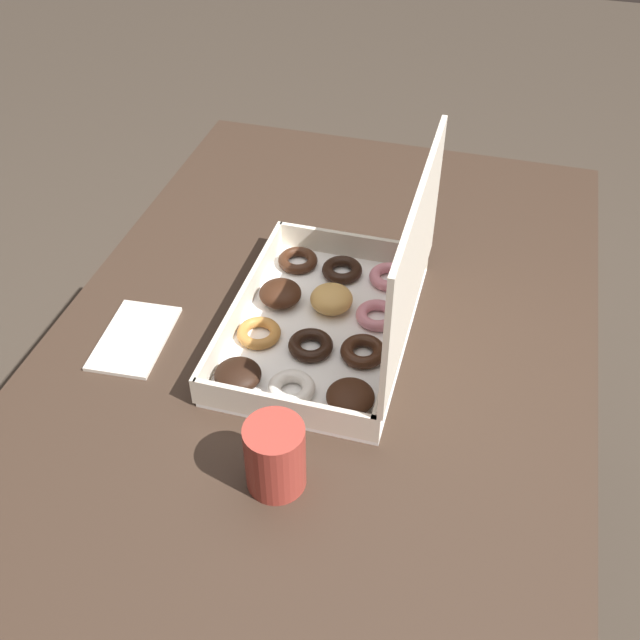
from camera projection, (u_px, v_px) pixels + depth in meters
name	position (u px, v px, depth m)	size (l,w,h in m)	color
ground_plane	(321.00, 588.00, 1.63)	(8.00, 8.00, 0.00)	#42382D
dining_table	(321.00, 383.00, 1.20)	(1.23, 0.81, 0.75)	#38281E
donut_box	(339.00, 310.00, 1.10)	(0.39, 0.26, 0.28)	white
coffee_mug	(275.00, 455.00, 0.90)	(0.07, 0.07, 0.10)	#A3382D
paper_napkin	(135.00, 338.00, 1.12)	(0.16, 0.11, 0.01)	silver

